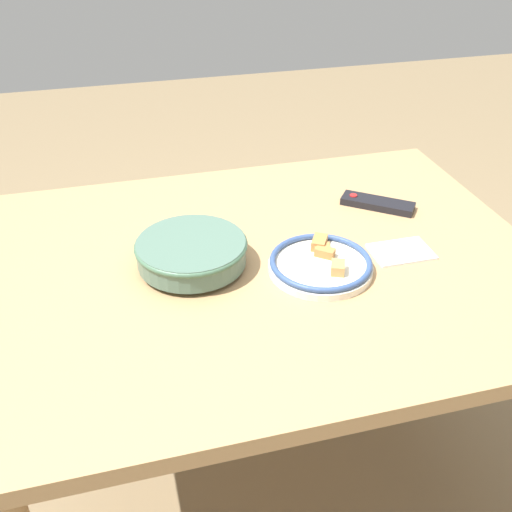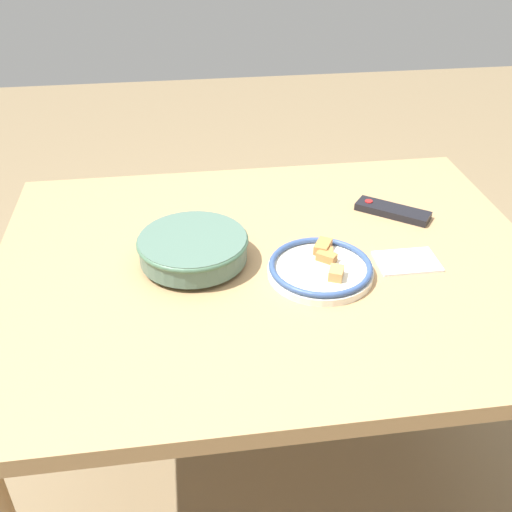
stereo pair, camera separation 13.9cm
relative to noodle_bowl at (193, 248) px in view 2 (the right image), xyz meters
name	(u,v)px [view 2 (the right image)]	position (x,y,z in m)	size (l,w,h in m)	color
ground_plane	(268,463)	(0.18, -0.02, -0.81)	(8.00, 8.00, 0.00)	#7F6B4C
dining_table	(270,287)	(0.18, -0.02, -0.12)	(1.33, 1.03, 0.76)	tan
noodle_bowl	(193,248)	(0.00, 0.00, 0.00)	(0.26, 0.26, 0.07)	#4C6B5B
food_plate	(321,268)	(0.29, -0.09, -0.02)	(0.25, 0.25, 0.04)	silver
tv_remote	(393,211)	(0.55, 0.16, -0.03)	(0.19, 0.17, 0.02)	black
folded_napkin	(407,261)	(0.51, -0.07, -0.04)	(0.15, 0.10, 0.01)	white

